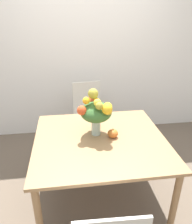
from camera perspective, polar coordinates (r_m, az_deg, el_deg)
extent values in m
plane|color=brown|center=(2.62, 0.95, -20.59)|extent=(12.00, 12.00, 0.00)
cube|color=white|center=(3.36, -2.89, 16.22)|extent=(8.00, 0.06, 2.70)
cube|color=#9E754C|center=(2.16, 1.09, -7.30)|extent=(1.28, 1.18, 0.03)
cylinder|color=#9E754C|center=(2.01, -14.67, -25.42)|extent=(0.06, 0.06, 0.70)
cylinder|color=#9E754C|center=(2.17, 19.84, -21.54)|extent=(0.06, 0.06, 0.70)
cylinder|color=#9E754C|center=(2.80, -12.57, -8.48)|extent=(0.06, 0.06, 0.70)
cylinder|color=#9E754C|center=(2.92, 10.77, -6.81)|extent=(0.06, 0.06, 0.70)
cylinder|color=#B2CCBC|center=(2.19, 0.00, -3.65)|extent=(0.09, 0.09, 0.18)
cylinder|color=silver|center=(2.21, 0.00, -4.72)|extent=(0.08, 0.08, 0.09)
cylinder|color=#38662D|center=(2.17, 0.48, -2.67)|extent=(0.01, 0.01, 0.25)
cylinder|color=#38662D|center=(2.18, 0.09, -2.48)|extent=(0.00, 0.01, 0.25)
cylinder|color=#38662D|center=(2.17, -0.42, -2.60)|extent=(0.01, 0.01, 0.25)
cylinder|color=#38662D|center=(2.15, -0.35, -2.86)|extent=(0.01, 0.01, 0.25)
cylinder|color=#38662D|center=(2.15, 0.21, -2.91)|extent=(0.00, 0.01, 0.25)
ellipsoid|color=#38662D|center=(2.11, 0.00, 0.00)|extent=(0.31, 0.31, 0.19)
sphere|color=yellow|center=(2.08, 3.09, 1.41)|extent=(0.08, 0.08, 0.08)
sphere|color=#D64C23|center=(2.03, -3.74, 0.43)|extent=(0.09, 0.09, 0.09)
sphere|color=#AD9E33|center=(2.05, -0.77, 4.80)|extent=(0.10, 0.10, 0.10)
sphere|color=orange|center=(2.22, 0.05, 2.86)|extent=(0.07, 0.07, 0.07)
sphere|color=yellow|center=(2.04, -2.57, 3.00)|extent=(0.07, 0.07, 0.07)
sphere|color=yellow|center=(1.99, 0.37, 2.43)|extent=(0.07, 0.07, 0.07)
sphere|color=yellow|center=(1.98, 2.90, 0.77)|extent=(0.10, 0.10, 0.10)
sphere|color=#AD9E33|center=(2.00, 3.20, 0.21)|extent=(0.07, 0.07, 0.07)
sphere|color=#D64C23|center=(2.22, -1.28, 2.85)|extent=(0.09, 0.09, 0.09)
sphere|color=yellow|center=(2.21, -0.53, 4.32)|extent=(0.07, 0.07, 0.07)
sphere|color=#D64C23|center=(2.19, -0.50, 4.89)|extent=(0.07, 0.07, 0.07)
sphere|color=#AD9E33|center=(1.96, 0.86, 1.61)|extent=(0.07, 0.07, 0.07)
ellipsoid|color=orange|center=(2.17, 4.42, -5.60)|extent=(0.10, 0.10, 0.08)
cylinder|color=brown|center=(2.14, 4.46, -4.60)|extent=(0.01, 0.01, 0.02)
cube|color=silver|center=(3.08, -1.56, -2.39)|extent=(0.47, 0.47, 0.02)
cylinder|color=silver|center=(3.03, -3.90, -8.05)|extent=(0.04, 0.04, 0.44)
cylinder|color=silver|center=(3.10, 2.32, -7.16)|extent=(0.04, 0.04, 0.44)
cylinder|color=silver|center=(3.31, -5.08, -4.91)|extent=(0.04, 0.04, 0.44)
cylinder|color=silver|center=(3.38, 0.61, -4.17)|extent=(0.04, 0.04, 0.44)
cube|color=silver|center=(3.15, -2.48, 3.50)|extent=(0.40, 0.07, 0.51)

